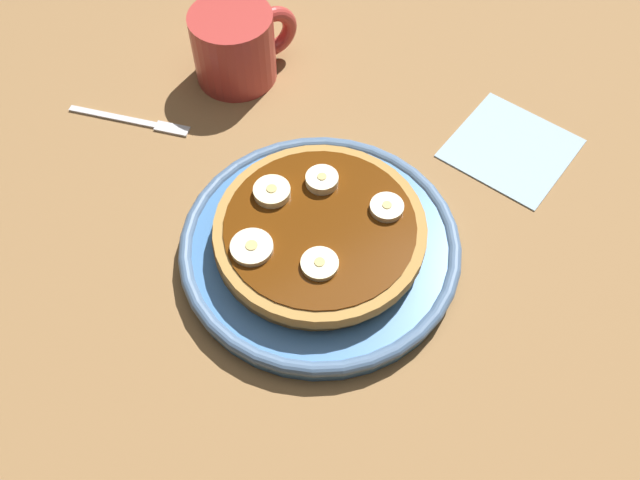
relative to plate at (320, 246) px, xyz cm
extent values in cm
cube|color=olive|center=(0.00, 0.00, -2.66)|extent=(140.00, 140.00, 3.00)
cylinder|color=#3F72B2|center=(0.00, 0.00, -0.27)|extent=(24.05, 24.05, 1.79)
torus|color=#496588|center=(0.00, 0.00, 0.36)|extent=(24.59, 24.59, 1.26)
cylinder|color=#9E6833|center=(-0.44, 0.53, 1.27)|extent=(17.96, 17.96, 1.29)
cylinder|color=#B18340|center=(0.01, 0.06, 2.56)|extent=(18.00, 18.00, 1.29)
cylinder|color=#592B0A|center=(0.00, 0.00, 3.28)|extent=(16.21, 16.21, 0.16)
cylinder|color=#F6F2BD|center=(-2.08, -3.42, 3.52)|extent=(3.07, 3.07, 0.63)
cylinder|color=tan|center=(-2.08, -3.42, 3.87)|extent=(0.86, 0.86, 0.08)
cylinder|color=#F0E8C3|center=(5.63, -1.56, 3.58)|extent=(2.88, 2.88, 0.75)
cylinder|color=tan|center=(5.63, -1.56, 3.99)|extent=(0.81, 0.81, 0.08)
cylinder|color=#FAEEB6|center=(-1.89, 4.84, 3.65)|extent=(3.20, 3.20, 0.90)
cylinder|color=tan|center=(-1.89, 4.84, 4.14)|extent=(0.90, 0.90, 0.08)
cylinder|color=beige|center=(-6.01, 0.75, 3.54)|extent=(3.52, 3.52, 0.67)
cylinder|color=tan|center=(-6.01, 0.75, 3.92)|extent=(0.99, 0.99, 0.08)
cylinder|color=#F5ECC1|center=(2.43, 3.72, 3.69)|extent=(2.86, 2.86, 0.98)
cylinder|color=tan|center=(2.43, 3.72, 4.22)|extent=(0.80, 0.80, 0.08)
cylinder|color=#B23833|center=(4.14, 24.21, 2.65)|extent=(8.55, 8.55, 7.62)
cylinder|color=black|center=(4.14, 24.21, 5.70)|extent=(7.27, 7.27, 0.46)
torus|color=#B23833|center=(8.63, 24.21, 2.65)|extent=(5.81, 1.54, 5.81)
cube|color=#99B2BF|center=(22.55, 0.86, -1.01)|extent=(14.25, 14.25, 0.30)
cube|color=silver|center=(-9.68, 25.12, -0.91)|extent=(7.13, 7.30, 0.50)
cube|color=silver|center=(-5.15, 20.46, -0.91)|extent=(3.34, 3.39, 0.50)
camera|label=1|loc=(-16.73, -27.89, 49.61)|focal=38.11mm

